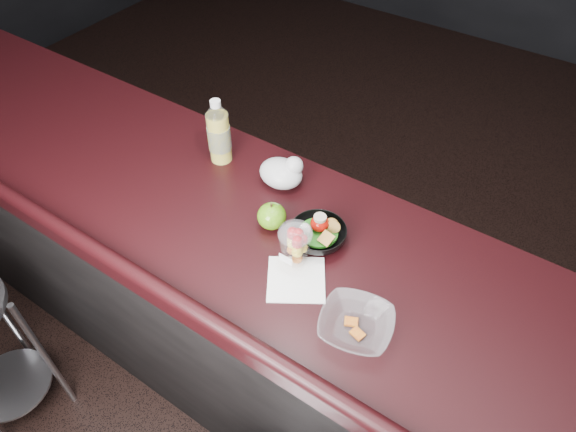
% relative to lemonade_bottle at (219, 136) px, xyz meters
% --- Properties ---
extents(room_shell, '(8.00, 8.00, 8.00)m').
position_rel_lemonade_bottle_xyz_m(room_shell, '(0.41, -0.49, 0.71)').
color(room_shell, black).
rests_on(room_shell, ground).
extents(counter, '(4.06, 0.71, 1.02)m').
position_rel_lemonade_bottle_xyz_m(counter, '(0.41, -0.19, -0.61)').
color(counter, black).
rests_on(counter, ground).
extents(lemonade_bottle, '(0.08, 0.08, 0.24)m').
position_rel_lemonade_bottle_xyz_m(lemonade_bottle, '(0.00, 0.00, 0.00)').
color(lemonade_bottle, gold).
rests_on(lemonade_bottle, counter).
extents(fruit_cup, '(0.10, 0.10, 0.14)m').
position_rel_lemonade_bottle_xyz_m(fruit_cup, '(0.47, -0.24, -0.03)').
color(fruit_cup, white).
rests_on(fruit_cup, counter).
extents(green_apple, '(0.09, 0.09, 0.09)m').
position_rel_lemonade_bottle_xyz_m(green_apple, '(0.33, -0.16, -0.06)').
color(green_apple, '#3D780D').
rests_on(green_apple, counter).
extents(plastic_bag, '(0.15, 0.12, 0.11)m').
position_rel_lemonade_bottle_xyz_m(plastic_bag, '(0.25, 0.01, -0.05)').
color(plastic_bag, silver).
rests_on(plastic_bag, counter).
extents(snack_bowl, '(0.20, 0.20, 0.09)m').
position_rel_lemonade_bottle_xyz_m(snack_bowl, '(0.48, -0.14, -0.07)').
color(snack_bowl, black).
rests_on(snack_bowl, counter).
extents(takeout_bowl, '(0.23, 0.23, 0.05)m').
position_rel_lemonade_bottle_xyz_m(takeout_bowl, '(0.72, -0.35, -0.08)').
color(takeout_bowl, silver).
rests_on(takeout_bowl, counter).
extents(paper_napkin, '(0.22, 0.22, 0.00)m').
position_rel_lemonade_bottle_xyz_m(paper_napkin, '(0.51, -0.30, -0.10)').
color(paper_napkin, white).
rests_on(paper_napkin, counter).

